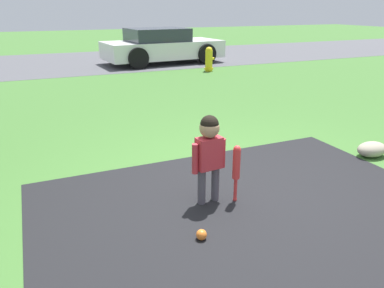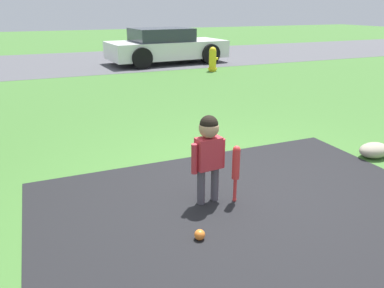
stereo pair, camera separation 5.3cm
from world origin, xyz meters
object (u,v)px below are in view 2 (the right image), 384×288
parked_car (166,46)px  baseball_bat (236,166)px  child (209,147)px  fire_hydrant (213,59)px  sports_ball (200,235)px

parked_car → baseball_bat: bearing=-109.4°
child → fire_hydrant: size_ratio=1.25×
fire_hydrant → parked_car: (-0.71, 2.18, 0.21)m
fire_hydrant → parked_car: parked_car is taller
child → baseball_bat: (0.25, -0.09, -0.20)m
fire_hydrant → parked_car: 2.30m
child → parked_car: parked_car is taller
sports_ball → baseball_bat: bearing=38.3°
fire_hydrant → parked_car: size_ratio=0.18×
parked_car → fire_hydrant: bearing=-76.1°
child → fire_hydrant: (3.53, 7.17, -0.23)m
baseball_bat → sports_ball: 0.82m
child → sports_ball: 0.84m
sports_ball → fire_hydrant: size_ratio=0.13×
child → baseball_bat: bearing=-26.1°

